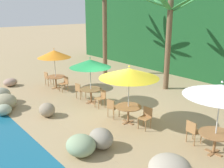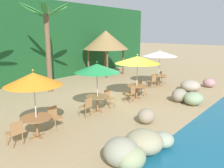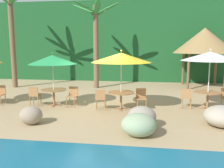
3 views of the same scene
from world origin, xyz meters
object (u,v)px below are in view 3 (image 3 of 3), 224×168
umbrella_white (210,56)px  palm_tree_nearest (11,19)px  umbrella_yellow (121,58)px  chair_yellow_inland (101,98)px  dining_table_green (54,92)px  chair_green_inland (34,95)px  chair_orange_seaward (0,93)px  palm_tree_second (95,31)px  chair_green_seaward (73,95)px  chair_white_inland (187,97)px  dining_table_yellow (121,95)px  chair_yellow_seaward (141,97)px  umbrella_green (53,60)px  dining_table_white (208,95)px  palapa_hut (204,41)px

umbrella_white → palm_tree_nearest: (-11.03, 3.96, 2.06)m
umbrella_yellow → chair_yellow_inland: size_ratio=2.86×
dining_table_green → chair_green_inland: (-0.84, -0.15, -0.10)m
chair_orange_seaward → chair_green_inland: size_ratio=1.00×
palm_tree_second → chair_green_seaward: bearing=-90.1°
chair_orange_seaward → chair_white_inland: 8.30m
dining_table_yellow → chair_green_inland: bearing=179.4°
chair_yellow_seaward → umbrella_yellow: bearing=-166.5°
umbrella_green → dining_table_white: bearing=3.3°
umbrella_yellow → dining_table_white: 3.97m
palm_tree_second → chair_yellow_seaward: bearing=-58.5°
dining_table_yellow → palapa_hut: 8.16m
chair_green_seaward → chair_green_inland: size_ratio=1.00×
umbrella_yellow → dining_table_yellow: bearing=90.0°
chair_green_inland → palm_tree_nearest: 6.87m
chair_green_inland → umbrella_white: 7.67m
chair_green_inland → chair_orange_seaward: bearing=178.1°
chair_yellow_inland → palm_tree_second: 6.23m
chair_orange_seaward → chair_yellow_seaward: size_ratio=1.00×
dining_table_green → palm_tree_nearest: 7.20m
chair_yellow_seaward → umbrella_white: umbrella_white is taller
umbrella_white → chair_orange_seaward: bearing=-177.0°
chair_yellow_inland → palm_tree_nearest: 8.95m
chair_green_inland → chair_yellow_seaward: (4.69, 0.16, 0.00)m
dining_table_green → palm_tree_nearest: palm_tree_nearest is taller
palm_tree_nearest → dining_table_green: bearing=-44.6°
chair_orange_seaward → palm_tree_nearest: 6.13m
chair_green_inland → chair_yellow_inland: (3.02, -0.24, 0.00)m
dining_table_yellow → palapa_hut: (4.63, 6.30, 2.36)m
dining_table_white → umbrella_yellow: bearing=-170.9°
palm_tree_nearest → chair_green_inland: bearing=-51.5°
chair_orange_seaward → palm_tree_nearest: size_ratio=0.14×
dining_table_white → chair_white_inland: size_ratio=1.26×
chair_white_inland → palapa_hut: 6.51m
chair_green_seaward → dining_table_yellow: size_ratio=0.79×
palm_tree_second → umbrella_green: bearing=-100.1°
chair_green_seaward → dining_table_white: size_ratio=0.79×
umbrella_white → palm_tree_second: (-5.75, 4.48, 1.37)m
umbrella_white → palapa_hut: palapa_hut is taller
chair_green_inland → umbrella_white: (7.46, 0.54, 1.71)m
chair_yellow_inland → chair_green_inland: bearing=175.5°
umbrella_white → chair_white_inland: umbrella_white is taller
dining_table_white → palm_tree_nearest: bearing=160.2°
chair_yellow_inland → palm_tree_nearest: palm_tree_nearest is taller
chair_green_seaward → palm_tree_nearest: bearing=140.6°
chair_white_inland → palm_tree_nearest: bearing=158.7°
chair_green_seaward → palm_tree_nearest: 7.79m
umbrella_white → dining_table_yellow: bearing=-170.9°
dining_table_green → chair_yellow_inland: chair_yellow_inland is taller
dining_table_green → umbrella_yellow: bearing=-3.6°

